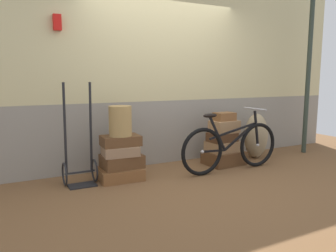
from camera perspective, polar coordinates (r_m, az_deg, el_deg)
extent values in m
cube|color=brown|center=(4.63, 3.38, -8.89)|extent=(9.11, 5.20, 0.06)
cube|color=gray|center=(5.24, -1.31, -0.93)|extent=(7.11, 0.20, 0.99)
cube|color=#CCBC84|center=(5.22, -1.37, 16.51)|extent=(7.11, 0.20, 2.18)
cube|color=red|center=(4.62, -18.74, 16.72)|extent=(0.10, 0.08, 0.20)
cylinder|color=#2D382D|center=(6.34, 23.33, 9.91)|extent=(0.08, 0.08, 3.17)
cube|color=brown|center=(4.46, -8.30, -8.22)|extent=(0.58, 0.46, 0.15)
cube|color=brown|center=(4.45, -8.03, -6.08)|extent=(0.53, 0.40, 0.17)
cube|color=#937051|center=(4.39, -8.33, -4.28)|extent=(0.49, 0.40, 0.13)
cube|color=brown|center=(4.40, -8.27, -2.52)|extent=(0.52, 0.36, 0.13)
cube|color=brown|center=(5.24, 9.69, -5.45)|extent=(0.60, 0.47, 0.21)
cube|color=#9E754C|center=(5.20, 9.63, -3.49)|extent=(0.50, 0.39, 0.16)
cube|color=#4C2D19|center=(5.14, 9.41, -1.92)|extent=(0.44, 0.32, 0.14)
cube|color=#9E754C|center=(5.15, 9.77, -0.10)|extent=(0.43, 0.32, 0.19)
cube|color=brown|center=(5.14, 9.78, 1.63)|extent=(0.31, 0.22, 0.12)
cylinder|color=#A8844C|center=(4.33, -8.31, 0.86)|extent=(0.30, 0.30, 0.40)
torus|color=black|center=(4.34, -17.56, -8.00)|extent=(0.02, 0.30, 0.30)
torus|color=black|center=(4.42, -12.67, -7.53)|extent=(0.02, 0.30, 0.30)
cylinder|color=black|center=(4.38, -15.09, -7.77)|extent=(0.38, 0.02, 0.02)
cylinder|color=black|center=(4.23, -17.51, -0.49)|extent=(0.03, 0.09, 1.14)
cylinder|color=black|center=(4.29, -13.30, -0.20)|extent=(0.03, 0.09, 1.14)
cube|color=black|center=(4.31, -14.71, -9.95)|extent=(0.34, 0.22, 0.02)
ellipsoid|color=#9E8966|center=(5.70, 15.07, -1.68)|extent=(0.42, 0.35, 0.75)
torus|color=black|center=(4.55, 6.00, -4.48)|extent=(0.67, 0.06, 0.67)
sphere|color=#B2B2B7|center=(4.55, 6.00, -4.48)|extent=(0.05, 0.05, 0.05)
torus|color=black|center=(5.17, 15.35, -3.18)|extent=(0.67, 0.06, 0.67)
sphere|color=#B2B2B7|center=(5.17, 15.35, -3.18)|extent=(0.05, 0.05, 0.05)
cube|color=black|center=(4.90, 12.39, -1.79)|extent=(0.56, 0.03, 0.38)
cube|color=black|center=(4.64, 8.61, -1.37)|extent=(0.29, 0.03, 0.51)
cube|color=black|center=(4.66, 7.96, -4.32)|extent=(0.38, 0.03, 0.04)
cube|color=black|center=(4.80, 11.22, -0.85)|extent=(0.81, 0.04, 0.20)
cube|color=black|center=(5.09, 15.12, -0.34)|extent=(0.11, 0.03, 0.53)
ellipsoid|color=black|center=(4.53, 7.33, 1.81)|extent=(0.22, 0.09, 0.06)
cylinder|color=#A5A5AD|center=(5.03, 14.89, 2.92)|extent=(0.03, 0.46, 0.02)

